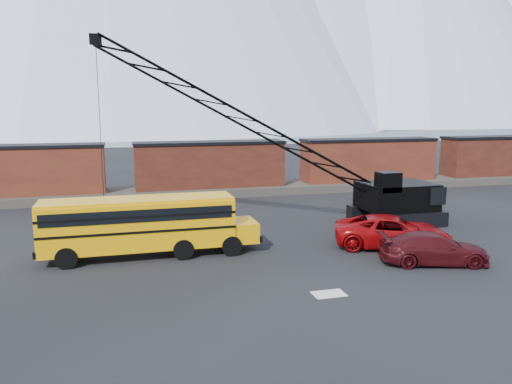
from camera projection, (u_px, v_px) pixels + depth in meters
ground at (288, 267)px, 25.14m from camera, size 160.00×160.00×0.00m
gravel_berm at (211, 190)px, 46.00m from camera, size 120.00×5.00×0.70m
boxcar_west_near at (20, 170)px, 41.43m from camera, size 13.70×3.10×4.17m
boxcar_mid at (210, 164)px, 45.59m from camera, size 13.70×3.10×4.17m
boxcar_east_near at (368, 160)px, 49.76m from camera, size 13.70×3.10×4.17m
boxcar_east_far at (502, 155)px, 53.92m from camera, size 13.70×3.10×4.17m
snow_patch at (329, 294)px, 21.47m from camera, size 1.40×0.90×0.02m
school_bus at (145, 224)px, 26.64m from camera, size 11.65×2.65×3.19m
red_pickup at (393, 232)px, 28.50m from camera, size 7.22×5.33×1.82m
maroon_suv at (434, 249)px, 25.54m from camera, size 5.87×3.61×1.59m
crawler_crane at (261, 129)px, 31.83m from camera, size 22.64×4.20×12.34m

